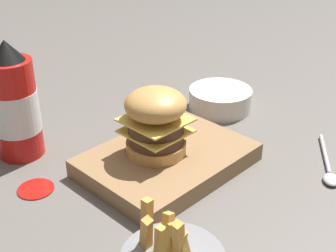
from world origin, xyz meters
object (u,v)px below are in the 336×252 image
(burger, at_px, (156,121))
(ketchup_bottle, at_px, (15,106))
(spoon, at_px, (329,169))
(side_bowl, at_px, (220,98))
(serving_board, at_px, (168,160))

(burger, height_order, ketchup_bottle, ketchup_bottle)
(burger, relative_size, spoon, 0.78)
(side_bowl, xyz_separation_m, spoon, (0.06, 0.28, -0.02))
(burger, bearing_deg, serving_board, 129.76)
(ketchup_bottle, bearing_deg, serving_board, 123.60)
(side_bowl, bearing_deg, burger, 14.73)
(ketchup_bottle, distance_m, spoon, 0.54)
(serving_board, relative_size, side_bowl, 2.04)
(burger, distance_m, ketchup_bottle, 0.25)
(ketchup_bottle, bearing_deg, spoon, 127.99)
(serving_board, height_order, side_bowl, side_bowl)
(serving_board, bearing_deg, ketchup_bottle, -56.40)
(burger, xyz_separation_m, ketchup_bottle, (0.13, -0.21, 0.01))
(serving_board, height_order, ketchup_bottle, ketchup_bottle)
(ketchup_bottle, height_order, spoon, ketchup_bottle)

